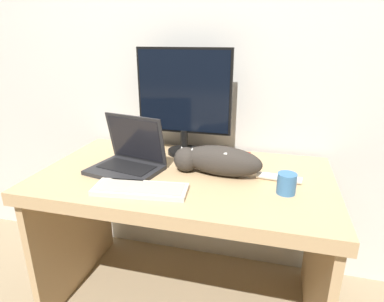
{
  "coord_description": "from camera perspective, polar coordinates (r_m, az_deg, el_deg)",
  "views": [
    {
      "loc": [
        0.39,
        -0.96,
        1.37
      ],
      "look_at": [
        0.05,
        0.35,
        0.88
      ],
      "focal_mm": 30.0,
      "sensor_mm": 36.0,
      "label": 1
    }
  ],
  "objects": [
    {
      "name": "cat",
      "position": [
        1.5,
        4.5,
        -1.62
      ],
      "size": [
        0.59,
        0.18,
        0.14
      ],
      "rotation": [
        0.0,
        0.0,
        -0.11
      ],
      "color": "#332D28",
      "rests_on": "desk"
    },
    {
      "name": "desk",
      "position": [
        1.6,
        -1.29,
        -9.39
      ],
      "size": [
        1.37,
        0.78,
        0.75
      ],
      "color": "tan",
      "rests_on": "ground_plane"
    },
    {
      "name": "laptop",
      "position": [
        1.58,
        -11.24,
        -1.54
      ],
      "size": [
        0.37,
        0.31,
        0.26
      ],
      "rotation": [
        0.0,
        0.0,
        -0.22
      ],
      "color": "#232326",
      "rests_on": "desk"
    },
    {
      "name": "monitor",
      "position": [
        1.71,
        -1.45,
        9.31
      ],
      "size": [
        0.51,
        0.18,
        0.56
      ],
      "color": "black",
      "rests_on": "desk"
    },
    {
      "name": "wall_back",
      "position": [
        1.84,
        2.55,
        17.56
      ],
      "size": [
        6.4,
        0.06,
        2.6
      ],
      "color": "silver",
      "rests_on": "ground_plane"
    },
    {
      "name": "coffee_mug",
      "position": [
        1.38,
        16.47,
        -5.56
      ],
      "size": [
        0.08,
        0.08,
        0.09
      ],
      "color": "teal",
      "rests_on": "desk"
    },
    {
      "name": "external_keyboard",
      "position": [
        1.37,
        -9.17,
        -6.72
      ],
      "size": [
        0.41,
        0.18,
        0.02
      ],
      "rotation": [
        0.0,
        0.0,
        0.11
      ],
      "color": "beige",
      "rests_on": "desk"
    },
    {
      "name": "small_toy",
      "position": [
        1.68,
        9.51,
        -1.11
      ],
      "size": [
        0.05,
        0.05,
        0.05
      ],
      "color": "red",
      "rests_on": "desk"
    }
  ]
}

